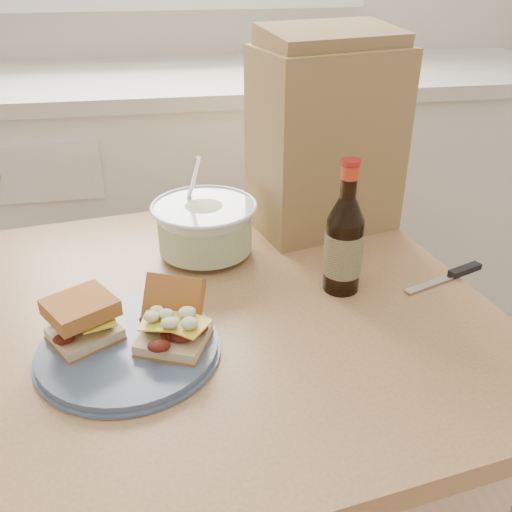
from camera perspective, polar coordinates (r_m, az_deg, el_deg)
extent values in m
cube|color=white|center=(2.00, -7.11, 3.79)|extent=(2.40, 0.60, 0.90)
cube|color=silver|center=(1.86, -8.01, 17.07)|extent=(2.50, 0.64, 0.04)
cube|color=tan|center=(1.02, -2.64, -5.67)|extent=(1.00, 1.00, 0.04)
cube|color=tan|center=(1.53, -21.08, -11.40)|extent=(0.07, 0.07, 0.69)
cube|color=tan|center=(1.64, 7.06, -6.45)|extent=(0.07, 0.07, 0.69)
cylinder|color=#495B75|center=(0.91, -12.62, -9.06)|extent=(0.27, 0.27, 0.02)
cube|color=#CCBC8F|center=(0.93, -16.74, -7.44)|extent=(0.13, 0.12, 0.02)
cube|color=yellow|center=(0.91, -17.00, -5.93)|extent=(0.08, 0.08, 0.00)
cube|color=#A1652A|center=(0.90, -17.17, -4.94)|extent=(0.13, 0.12, 0.03)
cube|color=#CCBC8F|center=(0.88, -8.22, -8.21)|extent=(0.13, 0.12, 0.02)
cube|color=yellow|center=(0.87, -8.36, -6.59)|extent=(0.08, 0.08, 0.00)
cube|color=#A1652A|center=(0.91, -8.27, -4.56)|extent=(0.11, 0.10, 0.08)
cone|color=white|center=(1.14, -5.12, 2.58)|extent=(0.20, 0.20, 0.11)
cylinder|color=silver|center=(1.14, -5.11, 2.36)|extent=(0.19, 0.19, 0.07)
torus|color=white|center=(1.12, -5.24, 5.01)|extent=(0.21, 0.21, 0.01)
cylinder|color=silver|center=(1.13, -6.42, 7.08)|extent=(0.04, 0.08, 0.14)
cylinder|color=black|center=(1.02, 8.69, 0.08)|extent=(0.07, 0.07, 0.14)
cone|color=black|center=(0.98, 9.07, 4.68)|extent=(0.07, 0.07, 0.04)
cylinder|color=black|center=(0.97, 9.30, 7.40)|extent=(0.03, 0.03, 0.06)
cylinder|color=red|center=(0.96, 9.38, 8.31)|extent=(0.03, 0.03, 0.02)
cylinder|color=red|center=(0.95, 9.46, 9.26)|extent=(0.03, 0.03, 0.01)
cylinder|color=#364120|center=(1.02, 8.71, 0.34)|extent=(0.07, 0.07, 0.08)
cube|color=silver|center=(1.11, 17.25, -2.56)|extent=(0.13, 0.06, 0.00)
cube|color=black|center=(1.16, 20.16, -1.30)|extent=(0.08, 0.04, 0.01)
cube|color=#A4824F|center=(1.23, 6.99, 11.29)|extent=(0.33, 0.26, 0.38)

